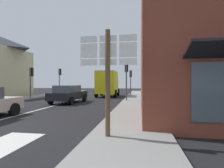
{
  "coord_description": "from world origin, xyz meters",
  "views": [
    {
      "loc": [
        6.22,
        -5.26,
        1.67
      ],
      "look_at": [
        4.09,
        8.2,
        1.59
      ],
      "focal_mm": 28.58,
      "sensor_mm": 36.0,
      "label": 1
    }
  ],
  "objects_px": {
    "traffic_light_near_left": "(31,76)",
    "traffic_light_far_right": "(131,77)",
    "sedan_far": "(68,94)",
    "delivery_truck": "(108,83)",
    "traffic_light_far_left": "(60,76)",
    "route_sign_post": "(108,71)",
    "traffic_light_near_right": "(126,72)"
  },
  "relations": [
    {
      "from": "traffic_light_far_right",
      "to": "traffic_light_near_left",
      "type": "relative_size",
      "value": 1.02
    },
    {
      "from": "sedan_far",
      "to": "traffic_light_near_right",
      "type": "xyz_separation_m",
      "value": [
        4.74,
        1.86,
        1.88
      ]
    },
    {
      "from": "traffic_light_near_left",
      "to": "traffic_light_far_right",
      "type": "bearing_deg",
      "value": 32.74
    },
    {
      "from": "traffic_light_far_right",
      "to": "traffic_light_far_left",
      "type": "distance_m",
      "value": 10.01
    },
    {
      "from": "traffic_light_near_right",
      "to": "traffic_light_far_right",
      "type": "height_order",
      "value": "traffic_light_near_right"
    },
    {
      "from": "delivery_truck",
      "to": "route_sign_post",
      "type": "distance_m",
      "value": 16.61
    },
    {
      "from": "traffic_light_near_right",
      "to": "traffic_light_near_left",
      "type": "distance_m",
      "value": 10.05
    },
    {
      "from": "traffic_light_near_right",
      "to": "delivery_truck",
      "type": "bearing_deg",
      "value": 116.87
    },
    {
      "from": "traffic_light_far_left",
      "to": "traffic_light_near_left",
      "type": "bearing_deg",
      "value": -90.0
    },
    {
      "from": "traffic_light_far_right",
      "to": "traffic_light_near_left",
      "type": "distance_m",
      "value": 11.89
    },
    {
      "from": "route_sign_post",
      "to": "traffic_light_near_right",
      "type": "xyz_separation_m",
      "value": [
        -0.3,
        11.01,
        0.64
      ]
    },
    {
      "from": "traffic_light_near_right",
      "to": "traffic_light_far_right",
      "type": "relative_size",
      "value": 1.07
    },
    {
      "from": "route_sign_post",
      "to": "traffic_light_far_right",
      "type": "height_order",
      "value": "traffic_light_far_right"
    },
    {
      "from": "sedan_far",
      "to": "traffic_light_near_right",
      "type": "bearing_deg",
      "value": 21.47
    },
    {
      "from": "traffic_light_near_right",
      "to": "traffic_light_far_left",
      "type": "bearing_deg",
      "value": 142.69
    },
    {
      "from": "sedan_far",
      "to": "route_sign_post",
      "type": "distance_m",
      "value": 10.52
    },
    {
      "from": "traffic_light_near_right",
      "to": "traffic_light_far_right",
      "type": "bearing_deg",
      "value": 90.0
    },
    {
      "from": "sedan_far",
      "to": "traffic_light_near_left",
      "type": "bearing_deg",
      "value": 151.92
    },
    {
      "from": "delivery_truck",
      "to": "traffic_light_far_left",
      "type": "bearing_deg",
      "value": 162.51
    },
    {
      "from": "sedan_far",
      "to": "traffic_light_far_right",
      "type": "bearing_deg",
      "value": 62.82
    },
    {
      "from": "sedan_far",
      "to": "traffic_light_near_left",
      "type": "distance_m",
      "value": 6.18
    },
    {
      "from": "delivery_truck",
      "to": "traffic_light_near_left",
      "type": "distance_m",
      "value": 8.55
    },
    {
      "from": "sedan_far",
      "to": "traffic_light_near_left",
      "type": "height_order",
      "value": "traffic_light_near_left"
    },
    {
      "from": "traffic_light_near_left",
      "to": "delivery_truck",
      "type": "bearing_deg",
      "value": 30.93
    },
    {
      "from": "traffic_light_far_left",
      "to": "traffic_light_near_left",
      "type": "height_order",
      "value": "traffic_light_far_left"
    },
    {
      "from": "delivery_truck",
      "to": "route_sign_post",
      "type": "bearing_deg",
      "value": -79.62
    },
    {
      "from": "sedan_far",
      "to": "traffic_light_near_right",
      "type": "distance_m",
      "value": 5.43
    },
    {
      "from": "sedan_far",
      "to": "route_sign_post",
      "type": "bearing_deg",
      "value": -61.15
    },
    {
      "from": "traffic_light_near_right",
      "to": "traffic_light_far_left",
      "type": "xyz_separation_m",
      "value": [
        -10.0,
        7.62,
        0.08
      ]
    },
    {
      "from": "route_sign_post",
      "to": "traffic_light_near_right",
      "type": "relative_size",
      "value": 0.9
    },
    {
      "from": "traffic_light_far_right",
      "to": "traffic_light_near_right",
      "type": "bearing_deg",
      "value": -90.0
    },
    {
      "from": "delivery_truck",
      "to": "traffic_light_near_right",
      "type": "distance_m",
      "value": 6.04
    }
  ]
}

